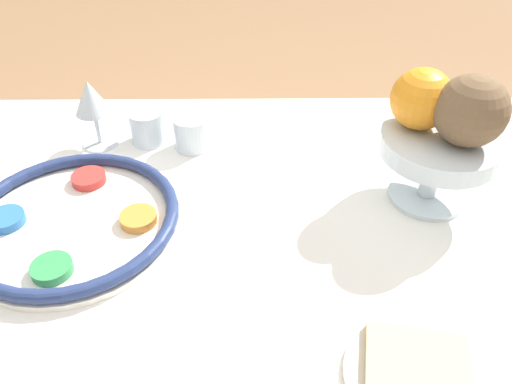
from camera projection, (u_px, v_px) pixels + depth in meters
name	position (u px, v px, depth m)	size (l,w,h in m)	color
seder_plate	(73.00, 220.00, 0.74)	(0.32, 0.32, 0.03)	silver
wine_glass	(91.00, 101.00, 0.87)	(0.06, 0.06, 0.13)	silver
fruit_stand	(438.00, 152.00, 0.75)	(0.18, 0.18, 0.12)	silver
orange_fruit	(422.00, 99.00, 0.72)	(0.09, 0.09, 0.09)	orange
coconut	(471.00, 111.00, 0.69)	(0.10, 0.10, 0.10)	brown
bread_plate	(417.00, 376.00, 0.55)	(0.16, 0.16, 0.02)	beige
cup_near	(192.00, 132.00, 0.90)	(0.06, 0.06, 0.06)	silver
cup_mid	(148.00, 127.00, 0.91)	(0.06, 0.06, 0.06)	silver
cup_far	(429.00, 114.00, 0.95)	(0.06, 0.06, 0.06)	silver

